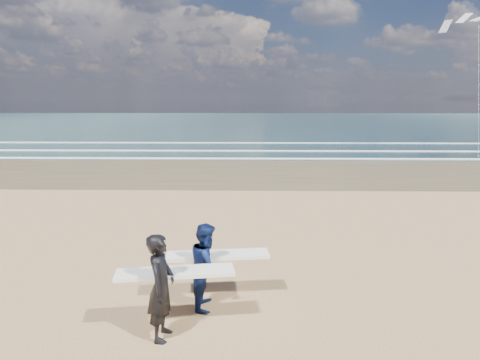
{
  "coord_description": "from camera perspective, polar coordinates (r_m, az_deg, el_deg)",
  "views": [
    {
      "loc": [
        2.15,
        -7.9,
        4.31
      ],
      "look_at": [
        1.84,
        6.0,
        1.66
      ],
      "focal_mm": 32.0,
      "sensor_mm": 36.0,
      "label": 1
    }
  ],
  "objects": [
    {
      "name": "foam_breakers",
      "position": [
        40.41,
        27.54,
        3.52
      ],
      "size": [
        220.0,
        11.7,
        0.05
      ],
      "color": "white",
      "rests_on": "ground"
    },
    {
      "name": "surfer_near",
      "position": [
        8.06,
        -10.28,
        -13.65
      ],
      "size": [
        2.25,
        1.15,
        1.98
      ],
      "color": "black",
      "rests_on": "ground"
    },
    {
      "name": "surfer_far",
      "position": [
        9.1,
        -4.32,
        -11.2
      ],
      "size": [
        2.25,
        1.19,
        1.8
      ],
      "color": "#0C1945",
      "rests_on": "ground"
    },
    {
      "name": "ocean",
      "position": [
        81.99,
        13.97,
        7.47
      ],
      "size": [
        220.0,
        100.0,
        0.02
      ],
      "primitive_type": "cube",
      "color": "#193138",
      "rests_on": "ground"
    },
    {
      "name": "kite_1",
      "position": [
        39.29,
        29.22,
        12.28
      ],
      "size": [
        5.3,
        4.68,
        11.67
      ],
      "color": "slate",
      "rests_on": "ground"
    }
  ]
}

